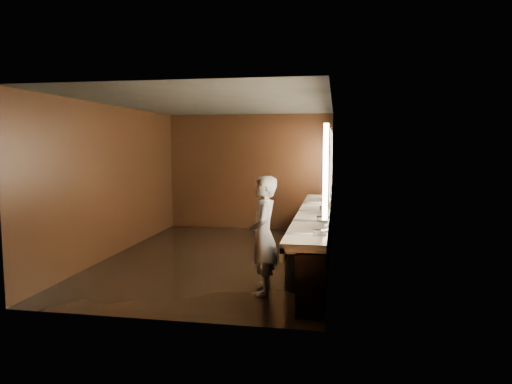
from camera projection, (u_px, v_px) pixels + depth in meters
floor at (219, 258)px, 8.37m from camera, size 6.00×6.00×0.00m
ceiling at (218, 103)px, 8.08m from camera, size 4.00×6.00×0.02m
wall_back at (249, 172)px, 11.16m from camera, size 4.00×0.02×2.80m
wall_front at (152, 203)px, 5.28m from camera, size 4.00×0.02×2.80m
wall_left at (115, 181)px, 8.57m from camera, size 0.02×6.00×2.80m
wall_right at (330, 184)px, 7.88m from camera, size 0.02×6.00×2.80m
sink_counter at (318, 235)px, 8.01m from camera, size 0.55×5.40×1.01m
mirror_band at (330, 163)px, 7.84m from camera, size 0.06×5.03×1.15m
person at (263, 235)px, 6.31m from camera, size 0.46×0.64×1.65m
trash_bin at (298, 269)px, 6.54m from camera, size 0.43×0.43×0.59m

